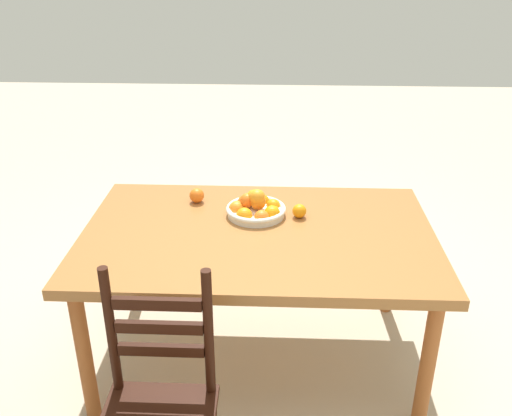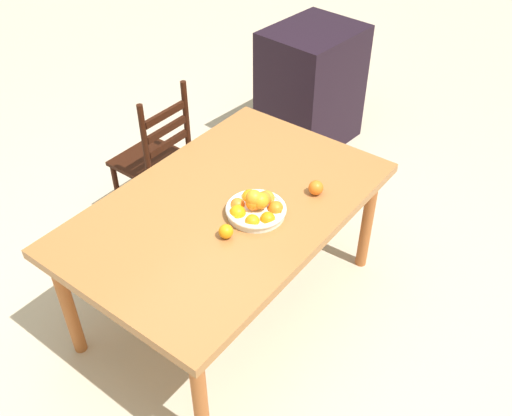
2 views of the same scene
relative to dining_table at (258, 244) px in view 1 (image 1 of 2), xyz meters
name	(u,v)px [view 1 (image 1 of 2)]	position (x,y,z in m)	size (l,w,h in m)	color
ground_plane	(258,355)	(0.00, 0.00, -0.66)	(12.00, 12.00, 0.00)	#BDAE93
dining_table	(258,244)	(0.00, 0.00, 0.00)	(1.64, 1.05, 0.73)	#9A6332
chair_near_window	(158,413)	(0.32, 0.85, -0.21)	(0.40, 0.40, 0.97)	black
fruit_bowl	(255,208)	(0.02, -0.16, 0.11)	(0.29, 0.29, 0.15)	white
orange_loose_0	(197,195)	(0.33, -0.31, 0.11)	(0.08, 0.08, 0.08)	orange
orange_loose_1	(299,211)	(-0.19, -0.15, 0.10)	(0.07, 0.07, 0.07)	orange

